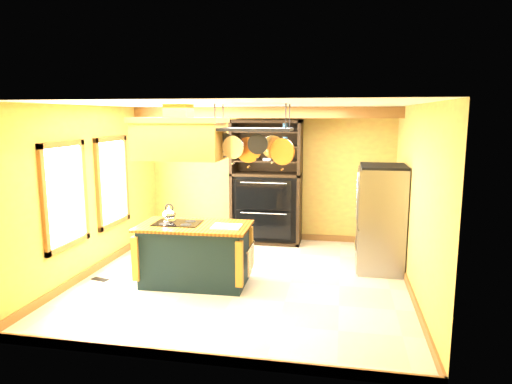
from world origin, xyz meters
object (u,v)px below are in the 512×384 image
(refrigerator, at_px, (380,221))
(hutch, at_px, (267,196))
(pot_rack, at_px, (254,138))
(range_hood, at_px, (179,137))
(kitchen_island, at_px, (195,254))

(refrigerator, xyz_separation_m, hutch, (-2.12, 1.34, 0.10))
(refrigerator, bearing_deg, hutch, 147.64)
(hutch, bearing_deg, refrigerator, -32.36)
(pot_rack, bearing_deg, range_hood, -180.00)
(hutch, bearing_deg, kitchen_island, -105.15)
(kitchen_island, xyz_separation_m, pot_rack, (0.92, -0.00, 1.75))
(kitchen_island, xyz_separation_m, refrigerator, (2.81, 1.18, 0.36))
(kitchen_island, relative_size, pot_rack, 1.41)
(refrigerator, distance_m, hutch, 2.51)
(pot_rack, distance_m, refrigerator, 2.62)
(range_hood, distance_m, refrigerator, 3.52)
(refrigerator, height_order, hutch, hutch)
(kitchen_island, height_order, range_hood, range_hood)
(pot_rack, distance_m, hutch, 2.84)
(refrigerator, bearing_deg, range_hood, -158.55)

